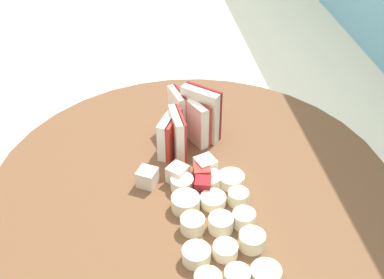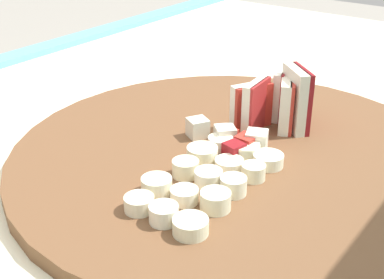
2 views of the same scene
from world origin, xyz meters
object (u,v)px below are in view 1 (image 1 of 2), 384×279
at_px(cutting_board, 193,188).
at_px(apple_wedge_fan, 188,121).
at_px(apple_dice_pile, 187,174).
at_px(banana_slice_rows, 218,222).

xyz_separation_m(cutting_board, apple_wedge_fan, (-0.08, 0.01, 0.04)).
relative_size(cutting_board, apple_dice_pile, 4.85).
bearing_deg(cutting_board, apple_wedge_fan, 175.87).
bearing_deg(banana_slice_rows, apple_dice_pile, -164.05).
bearing_deg(apple_wedge_fan, cutting_board, -4.13).
bearing_deg(cutting_board, apple_dice_pile, -126.11).
bearing_deg(apple_dice_pile, apple_wedge_fan, 171.53).
relative_size(apple_wedge_fan, apple_dice_pile, 0.95).
relative_size(cutting_board, banana_slice_rows, 2.82).
distance_m(cutting_board, banana_slice_rows, 0.07).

